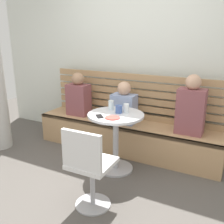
% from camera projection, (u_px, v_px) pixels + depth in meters
% --- Properties ---
extents(ground, '(8.00, 8.00, 0.00)m').
position_uv_depth(ground, '(79.00, 192.00, 2.80)').
color(ground, '#514C47').
extents(back_wall, '(5.20, 0.10, 2.90)m').
position_uv_depth(back_wall, '(139.00, 49.00, 3.77)').
color(back_wall, silver).
rests_on(back_wall, ground).
extents(booth_bench, '(2.70, 0.52, 0.44)m').
position_uv_depth(booth_bench, '(125.00, 136.00, 3.75)').
color(booth_bench, tan).
rests_on(booth_bench, ground).
extents(booth_backrest, '(2.65, 0.04, 0.67)m').
position_uv_depth(booth_backrest, '(133.00, 96.00, 3.80)').
color(booth_backrest, '#A68157').
rests_on(booth_backrest, booth_bench).
extents(cafe_table, '(0.68, 0.68, 0.74)m').
position_uv_depth(cafe_table, '(116.00, 131.00, 3.14)').
color(cafe_table, '#ADADB2').
rests_on(cafe_table, ground).
extents(white_chair, '(0.41, 0.41, 0.85)m').
position_uv_depth(white_chair, '(89.00, 166.00, 2.41)').
color(white_chair, '#ADADB2').
rests_on(white_chair, ground).
extents(person_adult, '(0.34, 0.22, 0.76)m').
position_uv_depth(person_adult, '(191.00, 108.00, 3.19)').
color(person_adult, brown).
rests_on(person_adult, booth_bench).
extents(person_child_left, '(0.34, 0.22, 0.59)m').
position_uv_depth(person_child_left, '(124.00, 105.00, 3.61)').
color(person_child_left, '#8C9EC6').
rests_on(person_child_left, booth_bench).
extents(person_child_middle, '(0.34, 0.22, 0.66)m').
position_uv_depth(person_child_middle, '(78.00, 96.00, 3.97)').
color(person_child_middle, brown).
rests_on(person_child_middle, booth_bench).
extents(cup_water_clear, '(0.07, 0.07, 0.11)m').
position_uv_depth(cup_water_clear, '(126.00, 108.00, 3.11)').
color(cup_water_clear, white).
rests_on(cup_water_clear, cafe_table).
extents(cup_mug_blue, '(0.08, 0.08, 0.09)m').
position_uv_depth(cup_mug_blue, '(119.00, 109.00, 3.10)').
color(cup_mug_blue, '#3D5B9E').
rests_on(cup_mug_blue, cafe_table).
extents(cup_glass_tall, '(0.07, 0.07, 0.12)m').
position_uv_depth(cup_glass_tall, '(111.00, 105.00, 3.23)').
color(cup_glass_tall, silver).
rests_on(cup_glass_tall, cafe_table).
extents(cup_espresso_small, '(0.06, 0.06, 0.05)m').
position_uv_depth(cup_espresso_small, '(126.00, 107.00, 3.26)').
color(cup_espresso_small, silver).
rests_on(cup_espresso_small, cafe_table).
extents(plate_small, '(0.17, 0.17, 0.01)m').
position_uv_depth(plate_small, '(112.00, 118.00, 2.92)').
color(plate_small, '#DB4C42').
rests_on(plate_small, cafe_table).
extents(phone_on_table, '(0.15, 0.15, 0.01)m').
position_uv_depth(phone_on_table, '(100.00, 116.00, 2.98)').
color(phone_on_table, black).
rests_on(phone_on_table, cafe_table).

